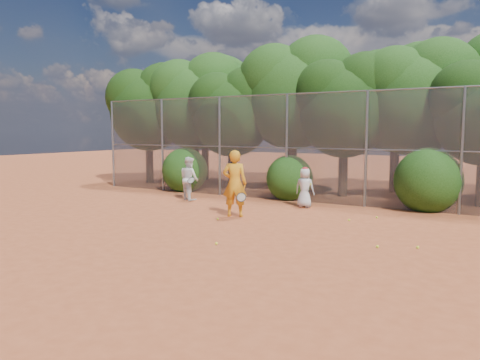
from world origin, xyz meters
The scene contains 23 objects.
ground centered at (0.00, 0.00, 0.00)m, with size 80.00×80.00×0.00m, color #A94B26.
fence_back centered at (-0.12, 6.00, 2.05)m, with size 20.05×0.09×4.03m.
tree_0 centered at (-9.44, 8.04, 3.93)m, with size 4.38×3.81×6.00m.
tree_1 centered at (-6.94, 8.54, 4.16)m, with size 4.64×4.03×6.35m.
tree_2 centered at (-4.45, 7.83, 3.58)m, with size 3.99×3.47×5.47m.
tree_3 centered at (-1.94, 8.84, 4.40)m, with size 4.89×4.26×6.70m.
tree_4 centered at (0.55, 8.24, 3.76)m, with size 4.19×3.64×5.73m.
tree_5 centered at (3.06, 9.04, 4.05)m, with size 4.51×3.92×6.17m.
tree_9 centered at (-7.94, 10.84, 4.34)m, with size 4.83×4.20×6.62m.
tree_10 centered at (-2.93, 11.05, 4.63)m, with size 5.15×4.48×7.06m.
tree_11 centered at (2.06, 10.64, 4.16)m, with size 4.64×4.03×6.35m.
bush_0 centered at (-6.00, 6.30, 1.00)m, with size 2.00×2.00×2.00m, color #183F0F.
bush_1 centered at (-1.00, 6.30, 0.90)m, with size 1.80×1.80×1.80m, color #183F0F.
bush_2 centered at (4.00, 6.30, 1.10)m, with size 2.20×2.20×2.20m, color #183F0F.
player_yellow centered at (-0.98, 2.14, 1.03)m, with size 0.95×0.72×2.06m.
player_teen centered at (0.23, 4.84, 0.70)m, with size 0.69×0.47×1.40m.
player_white centered at (-4.21, 4.18, 0.83)m, with size 1.00×0.91×1.66m.
ball_0 centered at (3.83, 0.40, 0.03)m, with size 0.07×0.07×0.07m, color yellow.
ball_1 centered at (2.32, 3.17, 0.03)m, with size 0.07×0.07×0.07m, color yellow.
ball_2 centered at (0.51, -1.19, 0.03)m, with size 0.07×0.07×0.07m, color yellow.
ball_3 centered at (4.63, 0.79, 0.03)m, with size 0.07×0.07×0.07m, color yellow.
ball_4 centered at (-1.11, 1.38, 0.03)m, with size 0.07×0.07×0.07m, color yellow.
ball_5 centered at (2.92, 4.01, 0.03)m, with size 0.07×0.07×0.07m, color yellow.
Camera 1 is at (6.34, -10.14, 2.66)m, focal length 35.00 mm.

